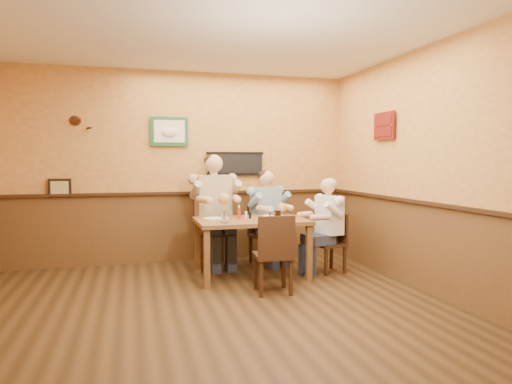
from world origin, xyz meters
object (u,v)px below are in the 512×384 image
diner_white_elder (329,230)px  water_glass_left (225,217)px  chair_back_right (266,234)px  cola_tumbler (277,215)px  water_glass_mid (272,216)px  hot_sauce_bottle (239,213)px  diner_tan_shirt (213,216)px  dining_table (251,226)px  chair_near_side (273,253)px  pepper_shaker (250,215)px  salt_shaker (246,215)px  diner_blue_polo (266,222)px  chair_back_left (214,231)px  chair_right_end (329,243)px

diner_white_elder → water_glass_left: diner_white_elder is taller
chair_back_right → diner_white_elder: size_ratio=0.75×
water_glass_left → cola_tumbler: water_glass_left is taller
water_glass_mid → hot_sauce_bottle: size_ratio=0.72×
diner_tan_shirt → dining_table: bearing=-71.8°
chair_near_side → pepper_shaker: 0.88m
chair_near_side → water_glass_mid: bearing=-101.3°
pepper_shaker → cola_tumbler: bearing=-40.1°
water_glass_left → salt_shaker: water_glass_left is taller
chair_near_side → diner_blue_polo: bearing=-98.5°
water_glass_left → hot_sauce_bottle: (0.24, 0.29, 0.01)m
chair_back_left → diner_tan_shirt: bearing=0.0°
salt_shaker → cola_tumbler: bearing=-39.3°
chair_right_end → cola_tumbler: 0.88m
dining_table → cola_tumbler: 0.38m
chair_back_right → chair_right_end: (0.67, -0.74, -0.03)m
water_glass_mid → pepper_shaker: water_glass_mid is taller
diner_tan_shirt → chair_near_side: bearing=-81.7°
chair_near_side → hot_sauce_bottle: bearing=-70.0°
diner_tan_shirt → water_glass_left: diner_tan_shirt is taller
hot_sauce_bottle → salt_shaker: bearing=32.1°
dining_table → diner_white_elder: 1.07m
chair_right_end → diner_blue_polo: size_ratio=0.65×
water_glass_mid → hot_sauce_bottle: (-0.35, 0.29, 0.02)m
dining_table → hot_sauce_bottle: hot_sauce_bottle is taller
diner_white_elder → pepper_shaker: diner_white_elder is taller
water_glass_mid → chair_back_right: bearing=78.2°
chair_right_end → chair_back_right: bearing=-148.8°
chair_near_side → cola_tumbler: size_ratio=7.27×
chair_right_end → water_glass_left: 1.53m
diner_white_elder → hot_sauce_bottle: diner_white_elder is taller
chair_near_side → cola_tumbler: bearing=-107.8°
dining_table → diner_white_elder: (1.06, -0.05, -0.09)m
diner_tan_shirt → pepper_shaker: (0.36, -0.69, 0.08)m
chair_back_left → water_glass_left: size_ratio=7.38×
chair_back_left → water_glass_mid: 1.20m
chair_right_end → diner_blue_polo: bearing=-148.8°
chair_back_right → water_glass_left: (-0.79, -0.94, 0.39)m
diner_white_elder → salt_shaker: diner_white_elder is taller
dining_table → diner_white_elder: size_ratio=1.23×
chair_near_side → water_glass_mid: (0.14, 0.48, 0.36)m
chair_back_left → chair_right_end: (1.42, -0.80, -0.10)m
chair_right_end → pepper_shaker: pepper_shaker is taller
chair_right_end → diner_tan_shirt: diner_tan_shirt is taller
water_glass_mid → pepper_shaker: 0.38m
diner_tan_shirt → water_glass_left: size_ratio=10.55×
chair_back_left → salt_shaker: chair_back_left is taller
chair_back_left → chair_right_end: 1.64m
chair_near_side → water_glass_left: bearing=-42.6°
dining_table → chair_back_left: 0.85m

